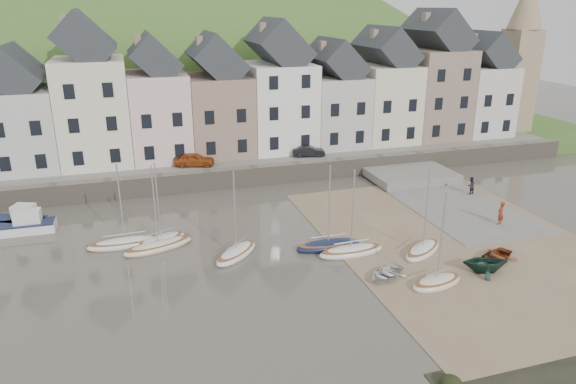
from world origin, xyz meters
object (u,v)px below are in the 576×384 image
object	(u,v)px
car_right	(309,151)
rowboat_green	(485,261)
rowboat_red	(495,257)
sailboat_0	(125,243)
rowboat_white	(385,274)
car_left	(194,160)
person_dark	(471,185)
person_red	(501,213)

from	to	relation	value
car_right	rowboat_green	bearing A→B (deg)	-158.72
rowboat_red	sailboat_0	bearing A→B (deg)	-137.00
rowboat_white	car_left	xyz separation A→B (m)	(-8.68, 22.76, 1.90)
rowboat_red	person_dark	xyz separation A→B (m)	(6.34, 11.71, 0.54)
person_dark	car_right	distance (m)	16.03
rowboat_white	car_right	distance (m)	23.01
car_right	rowboat_red	bearing A→B (deg)	-154.35
rowboat_white	person_red	bearing A→B (deg)	85.13
rowboat_red	car_left	xyz separation A→B (m)	(-16.74, 22.81, 1.87)
rowboat_green	sailboat_0	bearing A→B (deg)	-102.32
person_red	rowboat_white	bearing A→B (deg)	-4.59
rowboat_white	person_red	size ratio (longest dim) A/B	1.52
person_dark	person_red	bearing A→B (deg)	59.79
rowboat_red	car_right	size ratio (longest dim) A/B	0.92
rowboat_green	person_dark	distance (m)	15.08
sailboat_0	rowboat_white	xyz separation A→B (m)	(15.46, -9.75, 0.09)
person_dark	car_right	world-z (taller)	car_right
sailboat_0	car_right	xyz separation A→B (m)	(18.36, 13.00, 1.89)
sailboat_0	car_right	distance (m)	22.58
sailboat_0	rowboat_white	world-z (taller)	sailboat_0
rowboat_white	rowboat_red	distance (m)	8.06
rowboat_green	car_left	world-z (taller)	car_left
sailboat_0	person_dark	bearing A→B (deg)	3.64
car_left	car_right	world-z (taller)	car_left
person_red	person_dark	size ratio (longest dim) A/B	1.16
rowboat_green	rowboat_red	bearing A→B (deg)	137.72
person_red	rowboat_red	bearing A→B (deg)	22.89
car_left	sailboat_0	bearing A→B (deg)	168.18
person_red	car_left	size ratio (longest dim) A/B	0.48
person_dark	car_left	size ratio (longest dim) A/B	0.42
person_dark	car_left	distance (m)	25.65
rowboat_white	person_dark	xyz separation A→B (m)	(14.40, 11.65, 0.56)
rowboat_red	car_left	distance (m)	28.36
sailboat_0	rowboat_white	bearing A→B (deg)	-32.25
rowboat_white	car_right	bearing A→B (deg)	145.75
sailboat_0	rowboat_green	xyz separation A→B (m)	(21.88, -10.90, 0.57)
rowboat_green	person_dark	xyz separation A→B (m)	(7.98, 12.80, 0.09)
sailboat_0	car_right	size ratio (longest dim) A/B	1.91
rowboat_white	sailboat_0	bearing A→B (deg)	-149.24
car_left	rowboat_red	bearing A→B (deg)	-128.02
person_dark	rowboat_white	bearing A→B (deg)	25.63
sailboat_0	person_red	bearing A→B (deg)	-9.60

